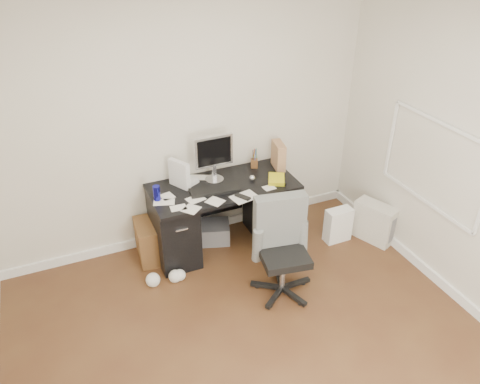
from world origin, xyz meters
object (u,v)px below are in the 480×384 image
object	(u,v)px
pc_tower	(374,222)
desk	(224,214)
lcd_monitor	(214,158)
wicker_basket	(158,239)
keyboard	(215,190)
office_chair	(284,251)

from	to	relation	value
pc_tower	desk	bearing A→B (deg)	137.82
lcd_monitor	wicker_basket	bearing A→B (deg)	-177.80
keyboard	wicker_basket	bearing A→B (deg)	169.98
lcd_monitor	wicker_basket	distance (m)	1.04
lcd_monitor	pc_tower	xyz separation A→B (m)	(1.60, -0.69, -0.78)
keyboard	office_chair	bearing A→B (deg)	-60.65
desk	keyboard	distance (m)	0.39
keyboard	pc_tower	bearing A→B (deg)	-9.83
desk	lcd_monitor	distance (m)	0.62
desk	wicker_basket	distance (m)	0.74
desk	office_chair	distance (m)	0.95
lcd_monitor	office_chair	world-z (taller)	lcd_monitor
pc_tower	wicker_basket	bearing A→B (deg)	141.70
lcd_monitor	pc_tower	bearing A→B (deg)	-24.25
office_chair	wicker_basket	distance (m)	1.41
lcd_monitor	office_chair	bearing A→B (deg)	-75.83
keyboard	wicker_basket	world-z (taller)	keyboard
keyboard	desk	bearing A→B (deg)	40.56
lcd_monitor	desk	bearing A→B (deg)	-70.44
desk	wicker_basket	xyz separation A→B (m)	(-0.71, 0.09, -0.19)
pc_tower	wicker_basket	size ratio (longest dim) A/B	1.06
desk	office_chair	size ratio (longest dim) A/B	1.53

